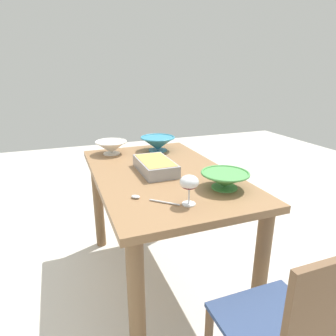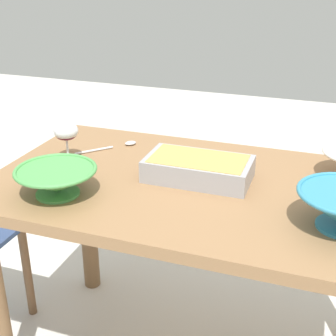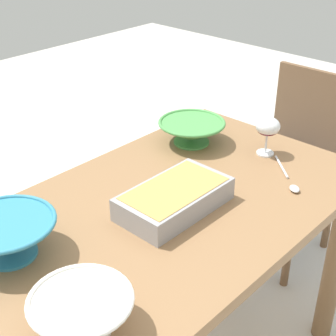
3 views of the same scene
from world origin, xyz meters
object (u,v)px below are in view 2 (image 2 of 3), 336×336
dining_table (190,220)px  small_bowl (57,180)px  casserole_dish (198,167)px  wine_glass (66,133)px  serving_spoon (118,145)px

dining_table → small_bowl: small_bowl is taller
casserole_dish → wine_glass: bearing=179.8°
wine_glass → casserole_dish: size_ratio=0.42×
dining_table → wine_glass: wine_glass is taller
casserole_dish → small_bowl: bearing=-146.0°
wine_glass → casserole_dish: wine_glass is taller
wine_glass → small_bowl: 0.28m
casserole_dish → serving_spoon: 0.41m
wine_glass → serving_spoon: size_ratio=0.73×
casserole_dish → small_bowl: size_ratio=1.37×
dining_table → small_bowl: 0.46m
wine_glass → serving_spoon: bearing=55.6°
small_bowl → serving_spoon: bearing=89.2°
dining_table → serving_spoon: 0.43m
serving_spoon → wine_glass: bearing=-124.4°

